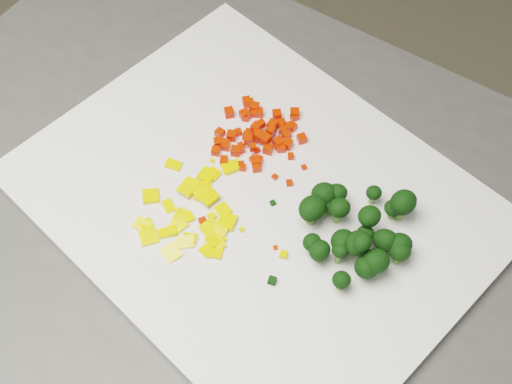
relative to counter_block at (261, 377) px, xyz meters
The scene contains 129 objects.
counter_block is the anchor object (origin of this frame).
cutting_board 0.46m from the counter_block, 127.61° to the left, with size 0.49×0.38×0.01m, color white.
carrot_pile 0.50m from the counter_block, 121.08° to the left, with size 0.11×0.11×0.03m, color red, non-canonical shape.
pepper_pile 0.48m from the counter_block, behind, with size 0.13×0.13×0.02m, color yellow, non-canonical shape.
broccoli_pile 0.50m from the counter_block, 28.21° to the left, with size 0.13×0.13×0.06m, color black, non-canonical shape.
carrot_cube_0 0.49m from the counter_block, 141.89° to the left, with size 0.01×0.01×0.01m, color red.
carrot_cube_1 0.48m from the counter_block, 134.77° to the left, with size 0.01×0.01×0.01m, color red.
carrot_cube_2 0.49m from the counter_block, 118.97° to the left, with size 0.01×0.01×0.01m, color red.
carrot_cube_3 0.49m from the counter_block, 124.97° to the left, with size 0.01×0.01×0.01m, color red.
carrot_cube_4 0.48m from the counter_block, 133.91° to the left, with size 0.01×0.01×0.01m, color red.
carrot_cube_5 0.50m from the counter_block, 125.03° to the left, with size 0.01×0.01×0.01m, color red.
carrot_cube_6 0.48m from the counter_block, 102.09° to the left, with size 0.01×0.01×0.01m, color red.
carrot_cube_7 0.48m from the counter_block, 123.60° to the left, with size 0.01×0.01×0.01m, color red.
carrot_cube_8 0.49m from the counter_block, 121.32° to the left, with size 0.01×0.01×0.01m, color red.
carrot_cube_9 0.48m from the counter_block, 131.06° to the left, with size 0.01×0.01×0.01m, color red.
carrot_cube_10 0.48m from the counter_block, 143.34° to the left, with size 0.01×0.01×0.01m, color red.
carrot_cube_11 0.50m from the counter_block, 126.41° to the left, with size 0.01×0.01×0.01m, color red.
carrot_cube_12 0.49m from the counter_block, 114.86° to the left, with size 0.01×0.01×0.01m, color red.
carrot_cube_13 0.48m from the counter_block, 109.77° to the left, with size 0.01×0.01×0.01m, color red.
carrot_cube_14 0.50m from the counter_block, 122.39° to the left, with size 0.01×0.01×0.01m, color red.
carrot_cube_15 0.49m from the counter_block, 138.92° to the left, with size 0.01×0.01×0.01m, color red.
carrot_cube_16 0.49m from the counter_block, 106.85° to the left, with size 0.01×0.01×0.01m, color red.
carrot_cube_17 0.48m from the counter_block, 123.84° to the left, with size 0.01×0.01×0.01m, color red.
carrot_cube_18 0.48m from the counter_block, 138.91° to the left, with size 0.01×0.01×0.01m, color red.
carrot_cube_19 0.48m from the counter_block, 121.80° to the left, with size 0.01×0.01×0.01m, color red.
carrot_cube_20 0.50m from the counter_block, 106.04° to the left, with size 0.01×0.01×0.01m, color red.
carrot_cube_21 0.50m from the counter_block, 113.20° to the left, with size 0.01×0.01×0.01m, color red.
carrot_cube_22 0.49m from the counter_block, 110.52° to the left, with size 0.01×0.01×0.01m, color red.
carrot_cube_23 0.50m from the counter_block, 122.60° to the left, with size 0.01×0.01×0.01m, color red.
carrot_cube_24 0.49m from the counter_block, 130.67° to the left, with size 0.01×0.01×0.01m, color red.
carrot_cube_25 0.50m from the counter_block, 122.27° to the left, with size 0.01×0.01×0.01m, color red.
carrot_cube_26 0.48m from the counter_block, 110.52° to the left, with size 0.01×0.01×0.01m, color red.
carrot_cube_27 0.49m from the counter_block, 114.89° to the left, with size 0.01×0.01×0.01m, color red.
carrot_cube_28 0.48m from the counter_block, 105.73° to the left, with size 0.01×0.01×0.01m, color red.
carrot_cube_29 0.49m from the counter_block, 99.65° to the left, with size 0.01×0.01×0.01m, color red.
carrot_cube_30 0.49m from the counter_block, 126.93° to the left, with size 0.01×0.01×0.01m, color red.
carrot_cube_31 0.50m from the counter_block, 114.57° to the left, with size 0.01×0.01×0.01m, color red.
carrot_cube_32 0.48m from the counter_block, 125.30° to the left, with size 0.01×0.01×0.01m, color red.
carrot_cube_33 0.50m from the counter_block, 115.11° to the left, with size 0.01×0.01×0.01m, color red.
carrot_cube_34 0.48m from the counter_block, 132.16° to the left, with size 0.01×0.01×0.01m, color red.
carrot_cube_35 0.50m from the counter_block, 126.15° to the left, with size 0.01×0.01×0.01m, color red.
carrot_cube_36 0.49m from the counter_block, 121.80° to the left, with size 0.01×0.01×0.01m, color red.
carrot_cube_37 0.49m from the counter_block, 117.66° to the left, with size 0.01×0.01×0.01m, color red.
carrot_cube_38 0.50m from the counter_block, 122.31° to the left, with size 0.01×0.01×0.01m, color red.
carrot_cube_39 0.49m from the counter_block, 139.19° to the left, with size 0.01×0.01×0.01m, color red.
carrot_cube_40 0.50m from the counter_block, 124.20° to the left, with size 0.01×0.01×0.01m, color red.
carrot_cube_41 0.49m from the counter_block, 108.00° to the left, with size 0.01×0.01×0.01m, color red.
carrot_cube_42 0.50m from the counter_block, 106.11° to the left, with size 0.01×0.01×0.01m, color red.
carrot_cube_43 0.50m from the counter_block, 132.48° to the left, with size 0.01×0.01×0.01m, color red.
carrot_cube_44 0.48m from the counter_block, 144.99° to the left, with size 0.01×0.01×0.01m, color red.
carrot_cube_45 0.48m from the counter_block, 122.59° to the left, with size 0.01×0.01×0.01m, color red.
carrot_cube_46 0.49m from the counter_block, 111.19° to the left, with size 0.01×0.01×0.01m, color red.
carrot_cube_47 0.49m from the counter_block, 109.48° to the left, with size 0.01×0.01×0.01m, color red.
carrot_cube_48 0.48m from the counter_block, 116.04° to the left, with size 0.01×0.01×0.01m, color red.
carrot_cube_49 0.48m from the counter_block, 108.40° to the left, with size 0.01×0.01×0.01m, color red.
carrot_cube_50 0.50m from the counter_block, 120.51° to the left, with size 0.01×0.01×0.01m, color red.
carrot_cube_51 0.49m from the counter_block, 127.07° to the left, with size 0.01×0.01×0.01m, color red.
carrot_cube_52 0.50m from the counter_block, 119.81° to the left, with size 0.01×0.01×0.01m, color red.
carrot_cube_53 0.49m from the counter_block, 107.39° to the left, with size 0.01×0.01×0.01m, color red.
carrot_cube_54 0.48m from the counter_block, 133.52° to the left, with size 0.01×0.01×0.01m, color red.
carrot_cube_55 0.49m from the counter_block, 105.73° to the left, with size 0.01×0.01×0.01m, color red.
carrot_cube_56 0.49m from the counter_block, 134.37° to the left, with size 0.01×0.01×0.01m, color red.
carrot_cube_57 0.49m from the counter_block, 125.80° to the left, with size 0.01×0.01×0.01m, color red.
pepper_chunk_0 0.48m from the counter_block, 139.66° to the right, with size 0.02×0.02×0.00m, color yellow.
pepper_chunk_1 0.48m from the counter_block, behind, with size 0.02×0.02×0.01m, color yellow.
pepper_chunk_2 0.48m from the counter_block, behind, with size 0.02×0.01×0.00m, color yellow.
pepper_chunk_3 0.48m from the counter_block, 157.15° to the right, with size 0.02×0.01×0.00m, color yellow.
pepper_chunk_4 0.48m from the counter_block, 157.47° to the left, with size 0.02×0.02×0.00m, color yellow.
pepper_chunk_5 0.47m from the counter_block, 169.91° to the left, with size 0.02×0.01×0.00m, color yellow.
pepper_chunk_6 0.47m from the counter_block, 166.78° to the right, with size 0.01×0.01×0.00m, color yellow.
pepper_chunk_7 0.47m from the counter_block, 166.36° to the left, with size 0.02×0.02×0.01m, color yellow.
pepper_chunk_8 0.47m from the counter_block, 154.97° to the right, with size 0.02×0.02×0.00m, color yellow.
pepper_chunk_9 0.48m from the counter_block, 153.85° to the right, with size 0.02×0.01×0.00m, color yellow.
pepper_chunk_10 0.48m from the counter_block, behind, with size 0.01×0.02×0.00m, color yellow.
pepper_chunk_11 0.48m from the counter_block, behind, with size 0.02×0.02×0.00m, color yellow.
pepper_chunk_12 0.47m from the counter_block, 141.36° to the right, with size 0.02×0.02×0.00m, color yellow.
pepper_chunk_13 0.47m from the counter_block, 148.99° to the right, with size 0.02×0.01×0.00m, color yellow.
pepper_chunk_14 0.47m from the counter_block, 146.37° to the right, with size 0.02×0.01×0.00m, color yellow.
pepper_chunk_15 0.47m from the counter_block, 169.05° to the left, with size 0.01×0.02×0.01m, color yellow.
pepper_chunk_16 0.48m from the counter_block, 150.42° to the right, with size 0.02×0.02×0.00m, color yellow.
pepper_chunk_17 0.47m from the counter_block, 134.92° to the right, with size 0.01×0.01×0.00m, color yellow.
pepper_chunk_18 0.47m from the counter_block, 134.29° to the right, with size 0.02×0.02×0.00m, color yellow.
pepper_chunk_19 0.47m from the counter_block, 159.53° to the right, with size 0.02×0.02×0.00m, color yellow.
pepper_chunk_20 0.48m from the counter_block, behind, with size 0.02×0.01×0.00m, color yellow.
pepper_chunk_21 0.49m from the counter_block, 166.42° to the left, with size 0.02×0.01×0.00m, color yellow.
pepper_chunk_22 0.48m from the counter_block, behind, with size 0.02×0.02×0.00m, color yellow.
pepper_chunk_23 0.48m from the counter_block, 140.74° to the left, with size 0.02×0.01×0.01m, color yellow.
pepper_chunk_24 0.47m from the counter_block, behind, with size 0.01×0.02×0.00m, color yellow.
pepper_chunk_25 0.48m from the counter_block, 153.75° to the left, with size 0.01×0.01×0.00m, color yellow.
pepper_chunk_26 0.47m from the counter_block, 146.64° to the right, with size 0.01×0.02×0.00m, color yellow.
pepper_chunk_27 0.47m from the counter_block, 160.16° to the right, with size 0.02×0.02×0.00m, color yellow.
pepper_chunk_28 0.47m from the counter_block, behind, with size 0.02×0.02×0.01m, color yellow.
pepper_chunk_29 0.47m from the counter_block, 167.08° to the right, with size 0.02×0.02×0.00m, color yellow.
pepper_chunk_30 0.48m from the counter_block, 156.87° to the right, with size 0.01×0.02×0.00m, color yellow.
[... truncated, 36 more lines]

